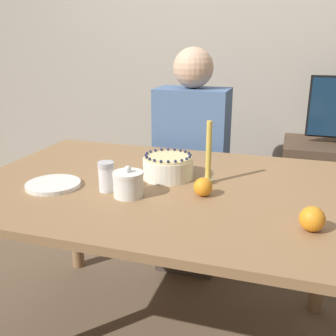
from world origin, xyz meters
TOP-DOWN VIEW (x-y plane):
  - wall_behind at (0.00, 1.40)m, footprint 8.00×0.05m
  - dining_table at (0.00, 0.00)m, footprint 1.49×1.04m
  - cake at (0.01, 0.08)m, footprint 0.21×0.21m
  - sugar_bowl at (-0.06, -0.16)m, footprint 0.11×0.11m
  - sugar_shaker at (-0.16, -0.14)m, footprint 0.06×0.06m
  - plate_stack at (-0.38, -0.16)m, footprint 0.21×0.21m
  - candle at (0.18, 0.06)m, footprint 0.05×0.05m
  - orange_fruit_0 at (0.56, -0.25)m, footprint 0.08×0.08m
  - orange_fruit_1 at (0.20, -0.07)m, footprint 0.07×0.07m
  - person_man_blue_shirt at (-0.05, 0.72)m, footprint 0.40×0.34m

SIDE VIEW (x-z plane):
  - person_man_blue_shirt at x=-0.05m, z-range -0.08..1.21m
  - dining_table at x=0.00m, z-range 0.28..1.06m
  - plate_stack at x=-0.38m, z-range 0.78..0.79m
  - orange_fruit_1 at x=0.20m, z-range 0.78..0.85m
  - orange_fruit_0 at x=0.56m, z-range 0.78..0.85m
  - cake at x=0.01m, z-range 0.77..0.87m
  - sugar_bowl at x=-0.06m, z-range 0.77..0.88m
  - sugar_shaker at x=-0.16m, z-range 0.78..0.89m
  - candle at x=0.18m, z-range 0.75..1.00m
  - wall_behind at x=0.00m, z-range 0.00..2.60m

